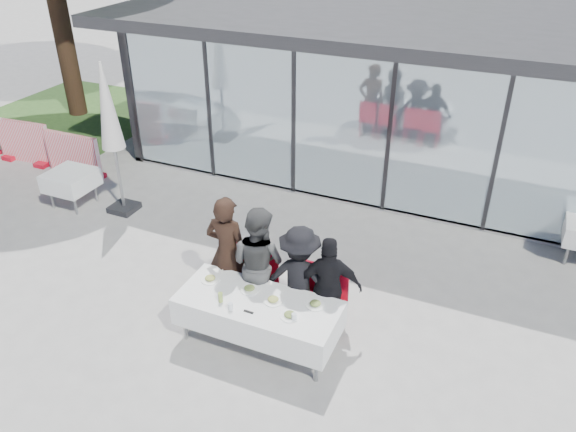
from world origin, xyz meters
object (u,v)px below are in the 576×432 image
object	(u,v)px
diner_chair_a	(233,270)
juice_bottle	(220,297)
plate_c	(273,300)
market_umbrella	(109,117)
dining_table	(258,313)
diner_b	(258,262)
diner_d	(329,287)
folded_eyeglasses	(249,312)
plate_b	(250,289)
diner_chair_b	(263,278)
plate_a	(210,279)
plate_d	(315,304)
plate_extra	(290,315)
diner_chair_d	(331,296)
diner_c	(300,278)
spare_table_left	(71,180)
diner_chair_c	(303,289)
diner_a	(228,253)

from	to	relation	value
diner_chair_a	juice_bottle	bearing A→B (deg)	-70.21
plate_c	market_umbrella	size ratio (longest dim) A/B	0.09
dining_table	diner_b	bearing A→B (deg)	115.70
diner_d	market_umbrella	size ratio (longest dim) A/B	0.53
folded_eyeglasses	plate_b	bearing A→B (deg)	115.44
diner_chair_b	juice_bottle	distance (m)	1.02
dining_table	plate_a	size ratio (longest dim) A/B	8.56
plate_c	plate_d	bearing A→B (deg)	14.77
plate_b	plate_extra	size ratio (longest dim) A/B	1.00
diner_chair_b	diner_chair_d	xyz separation A→B (m)	(1.10, 0.00, 0.00)
diner_chair_d	folded_eyeglasses	xyz separation A→B (m)	(-0.81, -1.01, 0.22)
dining_table	plate_a	bearing A→B (deg)	170.13
dining_table	market_umbrella	distance (m)	4.99
diner_c	plate_extra	size ratio (longest dim) A/B	6.19
plate_b	spare_table_left	distance (m)	5.40
diner_chair_b	plate_d	bearing A→B (deg)	-26.63
juice_bottle	plate_extra	bearing A→B (deg)	5.27
plate_d	spare_table_left	bearing A→B (deg)	162.42
dining_table	folded_eyeglasses	xyz separation A→B (m)	(-0.01, -0.26, 0.22)
plate_d	folded_eyeglasses	size ratio (longest dim) A/B	1.89
folded_eyeglasses	juice_bottle	bearing A→B (deg)	173.98
plate_b	spare_table_left	bearing A→B (deg)	158.75
diner_d	plate_a	world-z (taller)	diner_d
dining_table	diner_chair_d	world-z (taller)	diner_chair_d
diner_chair_a	plate_c	distance (m)	1.23
diner_chair_a	diner_b	size ratio (longest dim) A/B	0.54
diner_c	diner_chair_c	xyz separation A→B (m)	(-0.00, 0.12, -0.28)
plate_extra	diner_a	bearing A→B (deg)	150.63
dining_table	plate_b	size ratio (longest dim) A/B	8.56
diner_a	diner_b	size ratio (longest dim) A/B	1.04
diner_chair_d	plate_b	xyz separation A→B (m)	(-1.01, -0.59, 0.24)
folded_eyeglasses	market_umbrella	world-z (taller)	market_umbrella
dining_table	spare_table_left	bearing A→B (deg)	157.97
plate_d	spare_table_left	size ratio (longest dim) A/B	0.31
diner_c	diner_a	bearing A→B (deg)	-5.91
plate_c	folded_eyeglasses	distance (m)	0.39
diner_chair_b	diner_c	world-z (taller)	diner_c
diner_chair_a	diner_c	xyz separation A→B (m)	(1.16, -0.12, 0.28)
plate_c	plate_extra	distance (m)	0.39
plate_extra	plate_d	bearing A→B (deg)	56.75
dining_table	juice_bottle	world-z (taller)	juice_bottle
diner_a	folded_eyeglasses	distance (m)	1.21
plate_a	folded_eyeglasses	size ratio (longest dim) A/B	1.89
plate_d	diner_c	bearing A→B (deg)	134.66
diner_chair_d	plate_b	bearing A→B (deg)	-149.93
diner_b	diner_chair_d	bearing A→B (deg)	-162.70
diner_chair_d	plate_b	size ratio (longest dim) A/B	3.69
plate_extra	spare_table_left	distance (m)	6.19
spare_table_left	diner_c	bearing A→B (deg)	-14.97
plate_b	folded_eyeglasses	size ratio (longest dim) A/B	1.89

